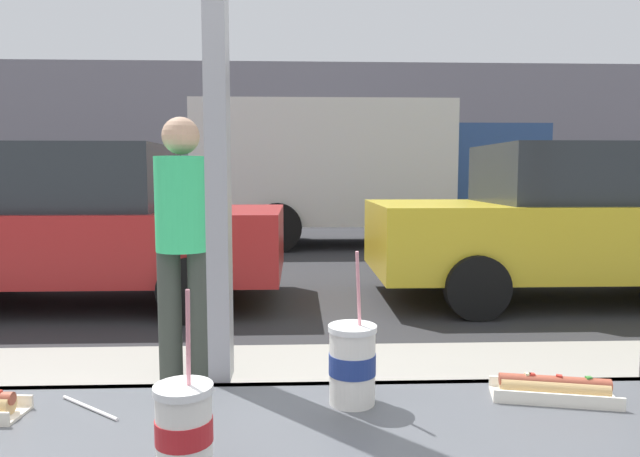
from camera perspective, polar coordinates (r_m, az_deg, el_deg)
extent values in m
plane|color=#2D2D30|center=(9.35, -3.35, -3.27)|extent=(60.00, 60.00, 0.00)
cube|color=#9E998E|center=(3.15, -5.68, -20.17)|extent=(16.00, 2.80, 0.13)
cube|color=#35373A|center=(1.37, -10.10, -15.55)|extent=(2.19, 0.02, 0.02)
cube|color=#9E9EA3|center=(1.36, -10.37, 17.74)|extent=(0.05, 0.08, 1.54)
cube|color=gray|center=(20.29, -2.80, 8.83)|extent=(28.00, 1.20, 5.19)
cylinder|color=white|center=(0.98, -13.52, -19.37)|extent=(0.09, 0.09, 0.14)
cylinder|color=red|center=(0.98, -13.53, -19.01)|extent=(0.09, 0.09, 0.04)
cylinder|color=black|center=(0.96, -13.61, -15.91)|extent=(0.08, 0.08, 0.01)
cylinder|color=white|center=(0.96, -13.62, -15.35)|extent=(0.09, 0.09, 0.01)
cylinder|color=pink|center=(0.93, -13.05, -11.81)|extent=(0.01, 0.03, 0.20)
cylinder|color=silver|center=(1.22, 3.25, -13.69)|extent=(0.10, 0.10, 0.15)
cylinder|color=navy|center=(1.22, 3.25, -13.35)|extent=(0.10, 0.10, 0.04)
cylinder|color=black|center=(1.20, 3.27, -10.40)|extent=(0.09, 0.09, 0.01)
cylinder|color=white|center=(1.20, 3.27, -9.94)|extent=(0.10, 0.10, 0.01)
cylinder|color=pink|center=(1.18, 3.90, -7.01)|extent=(0.02, 0.03, 0.20)
cube|color=silver|center=(1.36, 22.33, -15.40)|extent=(0.27, 0.14, 0.01)
cube|color=silver|center=(1.32, 22.74, -15.58)|extent=(0.25, 0.06, 0.03)
cube|color=silver|center=(1.40, 21.99, -14.38)|extent=(0.25, 0.06, 0.03)
cylinder|color=tan|center=(1.35, 22.37, -14.49)|extent=(0.22, 0.09, 0.04)
cylinder|color=#9E4733|center=(1.35, 22.39, -14.01)|extent=(0.23, 0.07, 0.03)
cube|color=red|center=(1.34, 20.44, -13.59)|extent=(0.01, 0.01, 0.01)
cube|color=red|center=(1.35, 22.81, -13.52)|extent=(0.02, 0.01, 0.01)
cube|color=#337A2D|center=(1.36, 25.29, -13.42)|extent=(0.01, 0.01, 0.01)
cube|color=beige|center=(1.34, 20.08, -13.59)|extent=(0.01, 0.01, 0.01)
cylinder|color=white|center=(1.31, -22.07, -16.28)|extent=(0.15, 0.12, 0.01)
cube|color=red|center=(6.79, -22.84, -1.26)|extent=(4.41, 1.85, 0.72)
cube|color=#282D33|center=(6.82, -24.57, 4.68)|extent=(2.30, 1.63, 0.70)
cylinder|color=black|center=(7.40, -10.18, -3.19)|extent=(0.64, 0.18, 0.64)
cylinder|color=black|center=(5.60, -12.79, -6.05)|extent=(0.64, 0.18, 0.64)
cube|color=gold|center=(7.12, 24.52, -0.78)|extent=(4.70, 1.82, 0.78)
cube|color=#282D33|center=(7.16, 25.99, 4.94)|extent=(2.44, 1.60, 0.65)
cylinder|color=black|center=(7.52, 11.24, -3.07)|extent=(0.64, 0.18, 0.64)
cylinder|color=black|center=(5.79, 15.45, -5.73)|extent=(0.64, 0.18, 0.64)
cube|color=silver|center=(11.42, 0.20, 6.48)|extent=(4.87, 2.20, 2.34)
cube|color=navy|center=(12.00, 15.90, 5.18)|extent=(1.90, 2.10, 1.90)
cylinder|color=black|center=(13.04, 14.35, 1.05)|extent=(0.90, 0.24, 0.90)
cylinder|color=black|center=(11.05, 17.46, 0.19)|extent=(0.90, 0.24, 0.90)
cylinder|color=black|center=(12.55, -3.95, 1.05)|extent=(0.90, 0.24, 0.90)
cylinder|color=black|center=(10.36, -4.31, 0.09)|extent=(0.90, 0.24, 0.90)
cylinder|color=#343A35|center=(3.59, -14.78, -8.84)|extent=(0.14, 0.14, 0.84)
cylinder|color=#343A35|center=(3.56, -11.91, -8.91)|extent=(0.14, 0.14, 0.84)
cylinder|color=#35C878|center=(3.47, -13.61, 2.40)|extent=(0.32, 0.32, 0.56)
sphere|color=tan|center=(3.47, -13.76, 9.00)|extent=(0.22, 0.22, 0.22)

